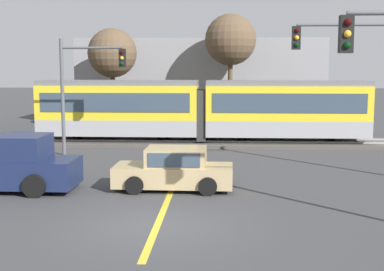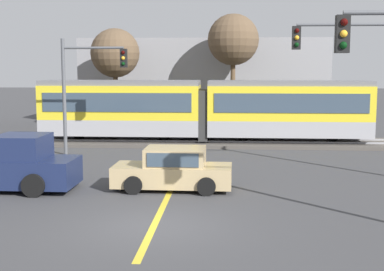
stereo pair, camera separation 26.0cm
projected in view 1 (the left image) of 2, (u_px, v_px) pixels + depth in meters
name	position (u px, v px, depth m)	size (l,w,h in m)	color
ground_plane	(157.00, 226.00, 14.70)	(200.00, 200.00, 0.00)	#3D3D3F
track_bed	(191.00, 142.00, 30.58)	(120.00, 4.00, 0.18)	#4C4742
rail_near	(190.00, 141.00, 29.84)	(120.00, 0.08, 0.10)	#939399
rail_far	(192.00, 138.00, 31.27)	(120.00, 0.08, 0.10)	#939399
light_rail_tram	(202.00, 108.00, 30.29)	(18.50, 2.64, 3.43)	#9E9EA3
lane_centre_line	(175.00, 183.00, 20.22)	(0.20, 16.93, 0.01)	gold
sedan_crossing	(174.00, 170.00, 19.02)	(4.23, 1.97, 1.52)	tan
pickup_truck	(4.00, 167.00, 18.90)	(5.42, 2.28, 1.98)	#192347
traffic_light_mid_right	(362.00, 70.00, 20.90)	(4.25, 0.38, 6.37)	#515459
traffic_light_far_left	(84.00, 79.00, 26.06)	(3.25, 0.38, 5.73)	#515459
bare_tree_west	(112.00, 54.00, 35.74)	(3.29, 3.29, 6.95)	brown
bare_tree_east	(231.00, 40.00, 35.59)	(3.42, 3.42, 7.89)	brown
building_backdrop_far	(201.00, 82.00, 41.30)	(18.26, 6.00, 6.45)	gray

